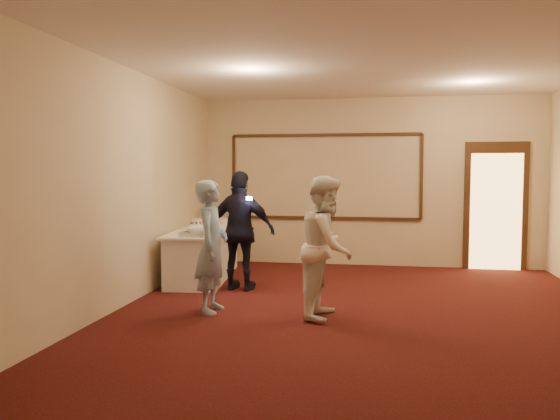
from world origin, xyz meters
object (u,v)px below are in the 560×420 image
object	(u,v)px
plate_stack_a	(197,224)
cupcake_stand	(209,215)
buffet_table	(204,254)
woman	(327,247)
guest	(241,231)
pavlova_tray	(197,230)
plate_stack_b	(222,223)
man	(212,246)
tart	(210,231)

from	to	relation	value
plate_stack_a	cupcake_stand	bearing A→B (deg)	93.72
buffet_table	woman	xyz separation A→B (m)	(2.12, -1.96, 0.43)
cupcake_stand	woman	size ratio (longest dim) A/B	0.27
plate_stack_a	guest	distance (m)	1.23
pavlova_tray	plate_stack_b	bearing A→B (deg)	88.16
buffet_table	plate_stack_b	distance (m)	0.62
plate_stack_b	man	world-z (taller)	man
pavlova_tray	woman	xyz separation A→B (m)	(1.95, -1.16, -0.03)
cupcake_stand	man	distance (m)	3.05
pavlova_tray	plate_stack_a	world-z (taller)	pavlova_tray
woman	guest	bearing A→B (deg)	54.31
tart	guest	distance (m)	0.69
pavlova_tray	plate_stack_b	size ratio (longest dim) A/B	2.78
man	woman	distance (m)	1.38
tart	woman	size ratio (longest dim) A/B	0.15
plate_stack_a	guest	bearing A→B (deg)	-41.43
man	guest	size ratio (longest dim) A/B	0.93
buffet_table	plate_stack_b	world-z (taller)	plate_stack_b
cupcake_stand	tart	xyz separation A→B (m)	(0.40, -1.28, -0.13)
buffet_table	plate_stack_a	xyz separation A→B (m)	(-0.13, 0.08, 0.47)
plate_stack_b	man	size ratio (longest dim) A/B	0.12
buffet_table	man	xyz separation A→B (m)	(0.74, -1.98, 0.41)
buffet_table	cupcake_stand	size ratio (longest dim) A/B	5.22
tart	guest	size ratio (longest dim) A/B	0.15
woman	tart	bearing A→B (deg)	57.11
plate_stack_a	man	world-z (taller)	man
plate_stack_b	man	distance (m)	2.39
plate_stack_b	woman	world-z (taller)	woman
buffet_table	guest	bearing A→B (deg)	-42.76
pavlova_tray	guest	world-z (taller)	guest
tart	woman	xyz separation A→B (m)	(1.91, -1.60, 0.03)
pavlova_tray	tart	world-z (taller)	pavlova_tray
woman	plate_stack_b	bearing A→B (deg)	46.72
plate_stack_a	man	distance (m)	2.24
plate_stack_a	pavlova_tray	bearing A→B (deg)	-71.30
man	woman	xyz separation A→B (m)	(1.38, 0.02, 0.03)
plate_stack_a	woman	size ratio (longest dim) A/B	0.13
cupcake_stand	plate_stack_b	world-z (taller)	cupcake_stand
cupcake_stand	plate_stack_b	bearing A→B (deg)	-55.49
plate_stack_a	plate_stack_b	size ratio (longest dim) A/B	1.06
plate_stack_a	plate_stack_b	distance (m)	0.43
cupcake_stand	tart	world-z (taller)	cupcake_stand
buffet_table	cupcake_stand	world-z (taller)	cupcake_stand
guest	cupcake_stand	bearing A→B (deg)	-52.45
man	woman	size ratio (longest dim) A/B	0.97
plate_stack_a	man	bearing A→B (deg)	-67.14
pavlova_tray	man	world-z (taller)	man
tart	man	world-z (taller)	man
plate_stack_b	buffet_table	bearing A→B (deg)	-121.04
cupcake_stand	woman	bearing A→B (deg)	-51.36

